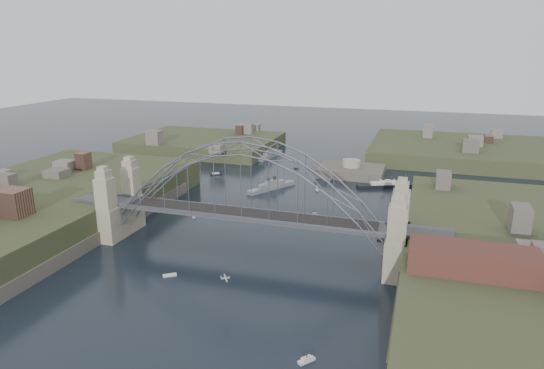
{
  "coord_description": "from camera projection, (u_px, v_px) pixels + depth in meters",
  "views": [
    {
      "loc": [
        34.79,
        -91.9,
        43.38
      ],
      "look_at": [
        0.0,
        18.0,
        10.0
      ],
      "focal_mm": 32.13,
      "sensor_mm": 36.0,
      "label": 1
    }
  ],
  "objects": [
    {
      "name": "fort_island",
      "position": [
        351.0,
        176.0,
        167.03
      ],
      "size": [
        22.0,
        16.0,
        9.4
      ],
      "color": "#514A3F",
      "rests_on": "ground"
    },
    {
      "name": "small_boat_i",
      "position": [
        382.0,
        240.0,
        111.35
      ],
      "size": [
        2.08,
        0.76,
        0.45
      ],
      "color": "silver",
      "rests_on": "ground"
    },
    {
      "name": "headland_nw",
      "position": [
        204.0,
        148.0,
        209.11
      ],
      "size": [
        60.0,
        45.0,
        9.0
      ],
      "primitive_type": "cube",
      "color": "#393F23",
      "rests_on": "ground"
    },
    {
      "name": "small_boat_g",
      "position": [
        307.0,
        360.0,
        68.93
      ],
      "size": [
        2.36,
        2.59,
        1.43
      ],
      "color": "silver",
      "rests_on": "ground"
    },
    {
      "name": "small_boat_e",
      "position": [
        216.0,
        174.0,
        167.41
      ],
      "size": [
        3.95,
        3.47,
        1.43
      ],
      "color": "silver",
      "rests_on": "ground"
    },
    {
      "name": "small_boat_c",
      "position": [
        170.0,
        275.0,
        94.45
      ],
      "size": [
        2.63,
        2.23,
        0.45
      ],
      "color": "silver",
      "rests_on": "ground"
    },
    {
      "name": "naval_cruiser_far",
      "position": [
        270.0,
        155.0,
        193.61
      ],
      "size": [
        5.08,
        17.51,
        5.86
      ],
      "color": "gray",
      "rests_on": "ground"
    },
    {
      "name": "headland_ne",
      "position": [
        462.0,
        156.0,
        192.34
      ],
      "size": [
        70.0,
        55.0,
        9.5
      ],
      "primitive_type": "cube",
      "color": "#393F23",
      "rests_on": "ground"
    },
    {
      "name": "small_boat_f",
      "position": [
        317.0,
        188.0,
        148.55
      ],
      "size": [
        1.54,
        1.59,
        2.38
      ],
      "color": "silver",
      "rests_on": "ground"
    },
    {
      "name": "small_boat_a",
      "position": [
        194.0,
        217.0,
        126.21
      ],
      "size": [
        1.65,
        2.25,
        1.43
      ],
      "color": "silver",
      "rests_on": "ground"
    },
    {
      "name": "shore_west",
      "position": [
        34.0,
        215.0,
        122.38
      ],
      "size": [
        50.5,
        90.0,
        12.0
      ],
      "color": "#393F23",
      "rests_on": "ground"
    },
    {
      "name": "aeroplane",
      "position": [
        225.0,
        278.0,
        82.54
      ],
      "size": [
        1.82,
        2.64,
        0.43
      ],
      "color": "#BABEC2"
    },
    {
      "name": "ground",
      "position": [
        247.0,
        250.0,
        106.31
      ],
      "size": [
        500.0,
        500.0,
        0.0
      ],
      "primitive_type": "plane",
      "color": "black",
      "rests_on": "ground"
    },
    {
      "name": "shore_east",
      "position": [
        540.0,
        279.0,
        89.15
      ],
      "size": [
        50.5,
        90.0,
        12.0
      ],
      "color": "#393F23",
      "rests_on": "ground"
    },
    {
      "name": "naval_cruiser_near",
      "position": [
        271.0,
        187.0,
        150.63
      ],
      "size": [
        11.06,
        16.89,
        5.42
      ],
      "color": "gray",
      "rests_on": "ground"
    },
    {
      "name": "small_boat_d",
      "position": [
        396.0,
        202.0,
        135.42
      ],
      "size": [
        1.54,
        2.02,
        2.38
      ],
      "color": "silver",
      "rests_on": "ground"
    },
    {
      "name": "small_boat_b",
      "position": [
        315.0,
        214.0,
        127.89
      ],
      "size": [
        1.81,
        1.1,
        1.43
      ],
      "color": "silver",
      "rests_on": "ground"
    },
    {
      "name": "small_boat_h",
      "position": [
        296.0,
        169.0,
        175.3
      ],
      "size": [
        1.97,
        0.74,
        0.45
      ],
      "color": "silver",
      "rests_on": "ground"
    },
    {
      "name": "bridge",
      "position": [
        246.0,
        196.0,
        102.88
      ],
      "size": [
        84.0,
        13.8,
        24.6
      ],
      "color": "#454547",
      "rests_on": "ground"
    },
    {
      "name": "wharf_shed",
      "position": [
        473.0,
        260.0,
        77.96
      ],
      "size": [
        20.0,
        8.0,
        4.0
      ],
      "primitive_type": "cube",
      "color": "#592D26",
      "rests_on": "shore_east"
    },
    {
      "name": "finger_pier",
      "position": [
        436.0,
        356.0,
        69.17
      ],
      "size": [
        4.0,
        22.0,
        1.4
      ],
      "primitive_type": "cube",
      "color": "#454547",
      "rests_on": "ground"
    },
    {
      "name": "ocean_liner",
      "position": [
        387.0,
        185.0,
        152.45
      ],
      "size": [
        18.65,
        9.74,
        4.69
      ],
      "color": "black",
      "rests_on": "ground"
    }
  ]
}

